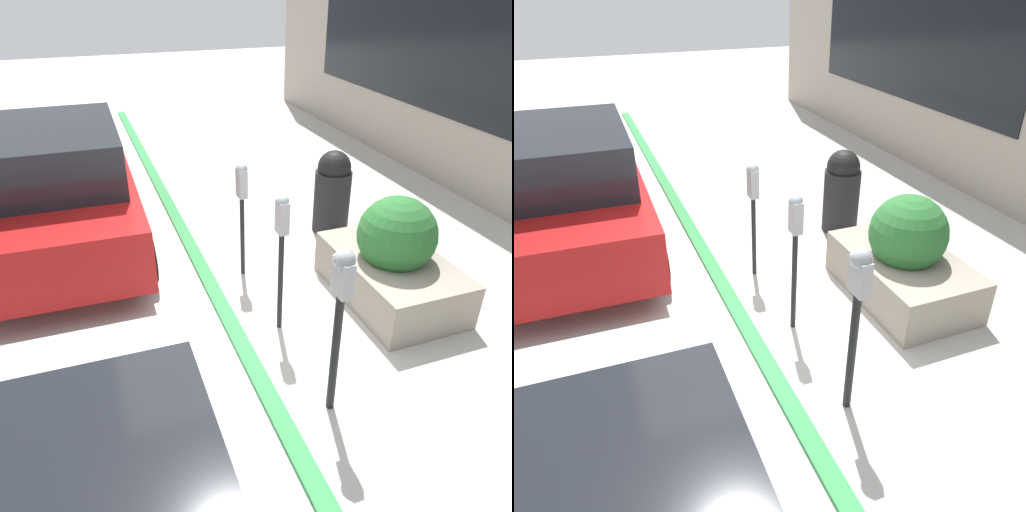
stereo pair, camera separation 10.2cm
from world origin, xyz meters
The scene contains 8 objects.
ground_plane centered at (0.00, 0.00, 0.00)m, with size 40.00×40.00×0.00m, color beige.
curb_strip centered at (0.00, 0.08, 0.02)m, with size 19.00×0.16×0.04m.
parking_meter_nearest centered at (-1.12, -0.36, 1.06)m, with size 0.19×0.16×1.49m.
parking_meter_second centered at (0.02, -0.37, 1.03)m, with size 0.14×0.12×1.44m.
parking_meter_middle centered at (1.12, -0.36, 1.01)m, with size 0.16×0.13×1.37m.
planter_box centered at (0.11, -1.71, 0.46)m, with size 1.63×1.01×1.18m.
parked_car_middle centered at (2.56, 1.63, 0.81)m, with size 4.03×1.98×1.60m.
trash_bin centered at (1.82, -1.87, 0.57)m, with size 0.49×0.49×1.13m.
Camera 1 is at (-3.71, 1.23, 3.15)m, focal length 35.00 mm.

